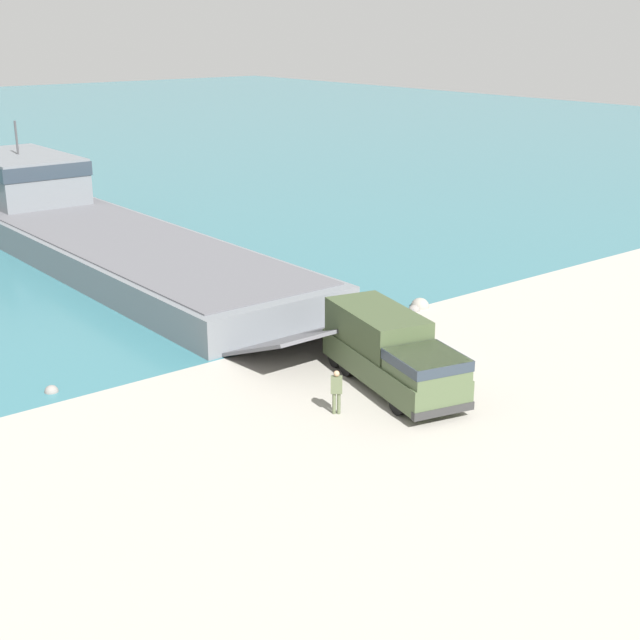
% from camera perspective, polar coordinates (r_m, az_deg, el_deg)
% --- Properties ---
extents(ground_plane, '(240.00, 240.00, 0.00)m').
position_cam_1_polar(ground_plane, '(39.01, 5.15, -2.94)').
color(ground_plane, '#9E998E').
extents(landing_craft, '(8.90, 43.28, 7.49)m').
position_cam_1_polar(landing_craft, '(61.20, -15.29, 6.16)').
color(landing_craft, slate).
rests_on(landing_craft, ground_plane).
extents(military_truck, '(4.37, 8.30, 2.95)m').
position_cam_1_polar(military_truck, '(36.31, 4.61, -2.02)').
color(military_truck, '#475638').
rests_on(military_truck, ground_plane).
extents(soldier_on_ramp, '(0.49, 0.47, 1.76)m').
position_cam_1_polar(soldier_on_ramp, '(33.86, 1.06, -4.43)').
color(soldier_on_ramp, '#566042').
rests_on(soldier_on_ramp, ground_plane).
extents(shoreline_rock_a, '(0.57, 0.57, 0.57)m').
position_cam_1_polar(shoreline_rock_a, '(37.78, -16.80, -4.43)').
color(shoreline_rock_a, gray).
rests_on(shoreline_rock_a, ground_plane).
extents(shoreline_rock_b, '(0.63, 0.63, 0.63)m').
position_cam_1_polar(shoreline_rock_b, '(46.45, 6.04, 0.59)').
color(shoreline_rock_b, gray).
rests_on(shoreline_rock_b, ground_plane).
extents(shoreline_rock_c, '(0.99, 0.99, 0.99)m').
position_cam_1_polar(shoreline_rock_c, '(47.07, 6.41, 0.82)').
color(shoreline_rock_c, gray).
rests_on(shoreline_rock_c, ground_plane).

